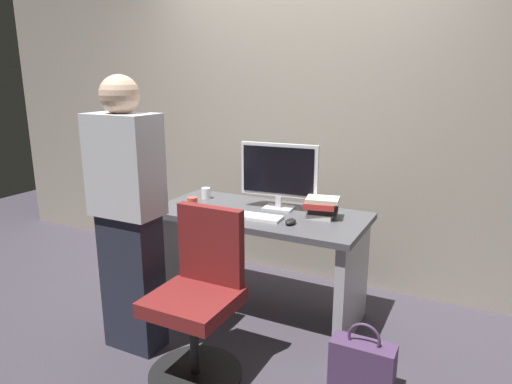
{
  "coord_description": "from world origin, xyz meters",
  "views": [
    {
      "loc": [
        1.32,
        -2.66,
        1.64
      ],
      "look_at": [
        0.0,
        -0.05,
        0.89
      ],
      "focal_mm": 32.22,
      "sensor_mm": 36.0,
      "label": 1
    }
  ],
  "objects_px": {
    "monitor": "(279,173)",
    "cup_by_monitor": "(206,193)",
    "mouse": "(291,222)",
    "book_stack": "(321,207)",
    "keyboard": "(250,216)",
    "cup_near_keyboard": "(193,204)",
    "desk": "(259,243)",
    "office_chair": "(199,303)",
    "person_at_desk": "(128,216)",
    "handbag": "(362,364)"
  },
  "relations": [
    {
      "from": "cup_near_keyboard",
      "to": "handbag",
      "type": "distance_m",
      "value": 1.46
    },
    {
      "from": "person_at_desk",
      "to": "monitor",
      "type": "bearing_deg",
      "value": 55.06
    },
    {
      "from": "book_stack",
      "to": "handbag",
      "type": "bearing_deg",
      "value": -50.85
    },
    {
      "from": "cup_near_keyboard",
      "to": "handbag",
      "type": "height_order",
      "value": "cup_near_keyboard"
    },
    {
      "from": "office_chair",
      "to": "book_stack",
      "type": "relative_size",
      "value": 3.94
    },
    {
      "from": "office_chair",
      "to": "cup_near_keyboard",
      "type": "distance_m",
      "value": 0.8
    },
    {
      "from": "keyboard",
      "to": "cup_near_keyboard",
      "type": "distance_m",
      "value": 0.42
    },
    {
      "from": "desk",
      "to": "cup_near_keyboard",
      "type": "bearing_deg",
      "value": -155.83
    },
    {
      "from": "person_at_desk",
      "to": "book_stack",
      "type": "xyz_separation_m",
      "value": [
        0.91,
        0.78,
        -0.03
      ]
    },
    {
      "from": "person_at_desk",
      "to": "handbag",
      "type": "relative_size",
      "value": 4.34
    },
    {
      "from": "mouse",
      "to": "handbag",
      "type": "xyz_separation_m",
      "value": [
        0.57,
        -0.34,
        -0.62
      ]
    },
    {
      "from": "cup_near_keyboard",
      "to": "book_stack",
      "type": "distance_m",
      "value": 0.87
    },
    {
      "from": "desk",
      "to": "monitor",
      "type": "relative_size",
      "value": 2.66
    },
    {
      "from": "mouse",
      "to": "book_stack",
      "type": "distance_m",
      "value": 0.25
    },
    {
      "from": "book_stack",
      "to": "handbag",
      "type": "relative_size",
      "value": 0.63
    },
    {
      "from": "monitor",
      "to": "keyboard",
      "type": "relative_size",
      "value": 1.26
    },
    {
      "from": "handbag",
      "to": "mouse",
      "type": "bearing_deg",
      "value": 149.33
    },
    {
      "from": "desk",
      "to": "mouse",
      "type": "xyz_separation_m",
      "value": [
        0.29,
        -0.15,
        0.24
      ]
    },
    {
      "from": "desk",
      "to": "cup_near_keyboard",
      "type": "xyz_separation_m",
      "value": [
        -0.41,
        -0.19,
        0.27
      ]
    },
    {
      "from": "desk",
      "to": "keyboard",
      "type": "height_order",
      "value": "keyboard"
    },
    {
      "from": "book_stack",
      "to": "cup_near_keyboard",
      "type": "bearing_deg",
      "value": -163.75
    },
    {
      "from": "desk",
      "to": "office_chair",
      "type": "distance_m",
      "value": 0.77
    },
    {
      "from": "mouse",
      "to": "book_stack",
      "type": "height_order",
      "value": "book_stack"
    },
    {
      "from": "office_chair",
      "to": "cup_near_keyboard",
      "type": "bearing_deg",
      "value": 126.29
    },
    {
      "from": "desk",
      "to": "person_at_desk",
      "type": "relative_size",
      "value": 0.88
    },
    {
      "from": "person_at_desk",
      "to": "handbag",
      "type": "bearing_deg",
      "value": 9.9
    },
    {
      "from": "monitor",
      "to": "office_chair",
      "type": "bearing_deg",
      "value": -95.01
    },
    {
      "from": "person_at_desk",
      "to": "cup_near_keyboard",
      "type": "height_order",
      "value": "person_at_desk"
    },
    {
      "from": "office_chair",
      "to": "mouse",
      "type": "relative_size",
      "value": 9.4
    },
    {
      "from": "cup_near_keyboard",
      "to": "cup_by_monitor",
      "type": "bearing_deg",
      "value": 107.1
    },
    {
      "from": "desk",
      "to": "cup_by_monitor",
      "type": "relative_size",
      "value": 17.74
    },
    {
      "from": "keyboard",
      "to": "cup_by_monitor",
      "type": "distance_m",
      "value": 0.58
    },
    {
      "from": "monitor",
      "to": "handbag",
      "type": "relative_size",
      "value": 1.43
    },
    {
      "from": "cup_near_keyboard",
      "to": "book_stack",
      "type": "height_order",
      "value": "book_stack"
    },
    {
      "from": "cup_by_monitor",
      "to": "keyboard",
      "type": "bearing_deg",
      "value": -27.77
    },
    {
      "from": "person_at_desk",
      "to": "keyboard",
      "type": "bearing_deg",
      "value": 49.55
    },
    {
      "from": "monitor",
      "to": "handbag",
      "type": "bearing_deg",
      "value": -37.93
    },
    {
      "from": "person_at_desk",
      "to": "mouse",
      "type": "xyz_separation_m",
      "value": [
        0.78,
        0.57,
        -0.09
      ]
    },
    {
      "from": "office_chair",
      "to": "cup_by_monitor",
      "type": "bearing_deg",
      "value": 120.29
    },
    {
      "from": "desk",
      "to": "cup_by_monitor",
      "type": "xyz_separation_m",
      "value": [
        -0.51,
        0.13,
        0.27
      ]
    },
    {
      "from": "desk",
      "to": "keyboard",
      "type": "relative_size",
      "value": 3.34
    },
    {
      "from": "office_chair",
      "to": "book_stack",
      "type": "height_order",
      "value": "office_chair"
    },
    {
      "from": "keyboard",
      "to": "book_stack",
      "type": "bearing_deg",
      "value": 22.23
    },
    {
      "from": "keyboard",
      "to": "book_stack",
      "type": "distance_m",
      "value": 0.46
    },
    {
      "from": "keyboard",
      "to": "handbag",
      "type": "distance_m",
      "value": 1.11
    },
    {
      "from": "monitor",
      "to": "mouse",
      "type": "xyz_separation_m",
      "value": [
        0.2,
        -0.26,
        -0.24
      ]
    },
    {
      "from": "monitor",
      "to": "handbag",
      "type": "height_order",
      "value": "monitor"
    },
    {
      "from": "monitor",
      "to": "book_stack",
      "type": "relative_size",
      "value": 2.27
    },
    {
      "from": "monitor",
      "to": "cup_by_monitor",
      "type": "bearing_deg",
      "value": 178.4
    },
    {
      "from": "cup_near_keyboard",
      "to": "cup_by_monitor",
      "type": "xyz_separation_m",
      "value": [
        -0.1,
        0.32,
        -0.01
      ]
    }
  ]
}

